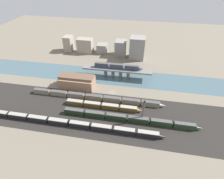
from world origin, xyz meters
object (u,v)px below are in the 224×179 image
train_yard_far (103,106)px  train_yard_mid (129,119)px  train_yard_near (71,124)px  signal_tower (143,112)px  train_yard_outer (96,98)px  warehouse_building (77,82)px  train_on_bridge (118,66)px

train_yard_far → train_yard_mid: bearing=-26.4°
train_yard_near → signal_tower: signal_tower is taller
train_yard_near → signal_tower: bearing=15.1°
train_yard_near → train_yard_outer: bearing=72.7°
warehouse_building → train_yard_mid: bearing=-33.8°
train_yard_near → train_yard_far: train_yard_near is taller
train_on_bridge → warehouse_building: (-29.00, -19.84, -5.36)m
train_yard_outer → warehouse_building: 22.29m
train_on_bridge → train_yard_outer: 35.24m
warehouse_building → train_yard_far: bearing=-38.5°
train_yard_near → train_yard_far: 24.47m
train_on_bridge → signal_tower: bearing=-65.0°
signal_tower → train_yard_outer: bearing=155.1°
train_yard_near → train_yard_mid: bearing=16.4°
train_yard_far → signal_tower: size_ratio=3.17×
train_yard_near → signal_tower: (41.44, 11.18, 6.26)m
train_yard_outer → train_yard_near: bearing=-107.3°
train_on_bridge → train_yard_far: size_ratio=0.77×
train_yard_near → train_yard_outer: (8.27, 26.55, 0.01)m
train_yard_far → warehouse_building: (-25.30, 20.15, 3.23)m
train_yard_near → warehouse_building: size_ratio=4.14×
train_yard_far → train_yard_outer: 10.42m
train_on_bridge → train_yard_near: size_ratio=0.36×
train_on_bridge → train_yard_near: train_on_bridge is taller
train_yard_near → train_yard_mid: (33.72, 9.93, 0.13)m
train_yard_mid → train_yard_outer: bearing=146.8°
train_yard_far → warehouse_building: 32.51m
train_yard_outer → signal_tower: signal_tower is taller
train_yard_mid → train_yard_outer: size_ratio=0.89×
train_on_bridge → warehouse_building: bearing=-145.6°
train_on_bridge → signal_tower: 52.80m
train_yard_near → train_yard_mid: train_yard_mid is taller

